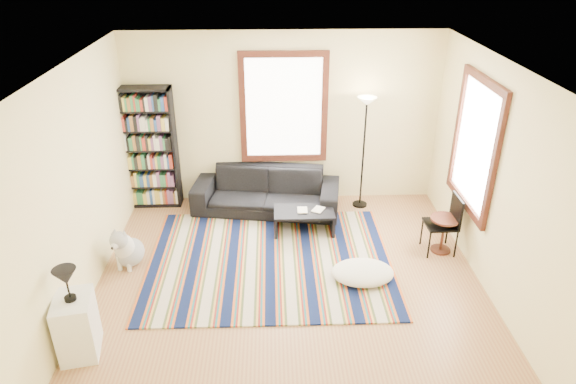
{
  "coord_description": "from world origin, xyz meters",
  "views": [
    {
      "loc": [
        -0.2,
        -5.39,
        4.08
      ],
      "look_at": [
        0.0,
        0.5,
        1.1
      ],
      "focal_mm": 32.0,
      "sensor_mm": 36.0,
      "label": 1
    }
  ],
  "objects_px": {
    "bookshelf": "(148,148)",
    "dog": "(129,244)",
    "floor_cushion": "(363,272)",
    "white_cabinet": "(77,326)",
    "folding_chair": "(441,225)",
    "side_table": "(443,235)",
    "coffee_table": "(304,221)",
    "sofa": "(266,191)",
    "floor_lamp": "(363,154)"
  },
  "relations": [
    {
      "from": "bookshelf",
      "to": "dog",
      "type": "height_order",
      "value": "bookshelf"
    },
    {
      "from": "floor_cushion",
      "to": "white_cabinet",
      "type": "bearing_deg",
      "value": -159.89
    },
    {
      "from": "folding_chair",
      "to": "dog",
      "type": "height_order",
      "value": "folding_chair"
    },
    {
      "from": "dog",
      "to": "side_table",
      "type": "bearing_deg",
      "value": 17.25
    },
    {
      "from": "side_table",
      "to": "dog",
      "type": "relative_size",
      "value": 0.89
    },
    {
      "from": "coffee_table",
      "to": "white_cabinet",
      "type": "distance_m",
      "value": 3.54
    },
    {
      "from": "folding_chair",
      "to": "sofa",
      "type": "bearing_deg",
      "value": 150.58
    },
    {
      "from": "dog",
      "to": "folding_chair",
      "type": "bearing_deg",
      "value": 17.39
    },
    {
      "from": "dog",
      "to": "coffee_table",
      "type": "bearing_deg",
      "value": 32.6
    },
    {
      "from": "floor_cushion",
      "to": "side_table",
      "type": "bearing_deg",
      "value": 27.19
    },
    {
      "from": "coffee_table",
      "to": "dog",
      "type": "height_order",
      "value": "dog"
    },
    {
      "from": "sofa",
      "to": "dog",
      "type": "distance_m",
      "value": 2.38
    },
    {
      "from": "sofa",
      "to": "coffee_table",
      "type": "bearing_deg",
      "value": -42.91
    },
    {
      "from": "floor_lamp",
      "to": "side_table",
      "type": "height_order",
      "value": "floor_lamp"
    },
    {
      "from": "bookshelf",
      "to": "side_table",
      "type": "xyz_separation_m",
      "value": [
        4.38,
        -1.59,
        -0.73
      ]
    },
    {
      "from": "floor_cushion",
      "to": "dog",
      "type": "height_order",
      "value": "dog"
    },
    {
      "from": "folding_chair",
      "to": "floor_cushion",
      "type": "bearing_deg",
      "value": -152.79
    },
    {
      "from": "floor_lamp",
      "to": "floor_cushion",
      "type": "bearing_deg",
      "value": -98.19
    },
    {
      "from": "side_table",
      "to": "bookshelf",
      "type": "bearing_deg",
      "value": 160.06
    },
    {
      "from": "white_cabinet",
      "to": "dog",
      "type": "distance_m",
      "value": 1.67
    },
    {
      "from": "bookshelf",
      "to": "white_cabinet",
      "type": "height_order",
      "value": "bookshelf"
    },
    {
      "from": "folding_chair",
      "to": "side_table",
      "type": "bearing_deg",
      "value": -11.15
    },
    {
      "from": "sofa",
      "to": "coffee_table",
      "type": "height_order",
      "value": "sofa"
    },
    {
      "from": "bookshelf",
      "to": "floor_cushion",
      "type": "height_order",
      "value": "bookshelf"
    },
    {
      "from": "folding_chair",
      "to": "dog",
      "type": "distance_m",
      "value": 4.32
    },
    {
      "from": "sofa",
      "to": "floor_lamp",
      "type": "distance_m",
      "value": 1.67
    },
    {
      "from": "white_cabinet",
      "to": "dog",
      "type": "xyz_separation_m",
      "value": [
        0.14,
        1.67,
        -0.05
      ]
    },
    {
      "from": "side_table",
      "to": "folding_chair",
      "type": "distance_m",
      "value": 0.17
    },
    {
      "from": "floor_lamp",
      "to": "white_cabinet",
      "type": "height_order",
      "value": "floor_lamp"
    },
    {
      "from": "floor_lamp",
      "to": "folding_chair",
      "type": "distance_m",
      "value": 1.74
    },
    {
      "from": "sofa",
      "to": "folding_chair",
      "type": "height_order",
      "value": "folding_chair"
    },
    {
      "from": "floor_lamp",
      "to": "dog",
      "type": "height_order",
      "value": "floor_lamp"
    },
    {
      "from": "floor_lamp",
      "to": "sofa",
      "type": "bearing_deg",
      "value": -176.33
    },
    {
      "from": "coffee_table",
      "to": "floor_lamp",
      "type": "xyz_separation_m",
      "value": [
        0.99,
        0.81,
        0.75
      ]
    },
    {
      "from": "floor_lamp",
      "to": "bookshelf",
      "type": "bearing_deg",
      "value": 177.17
    },
    {
      "from": "coffee_table",
      "to": "folding_chair",
      "type": "bearing_deg",
      "value": -17.54
    },
    {
      "from": "floor_cushion",
      "to": "white_cabinet",
      "type": "height_order",
      "value": "white_cabinet"
    },
    {
      "from": "sofa",
      "to": "bookshelf",
      "type": "relative_size",
      "value": 1.17
    },
    {
      "from": "floor_cushion",
      "to": "sofa",
      "type": "bearing_deg",
      "value": 122.94
    },
    {
      "from": "floor_cushion",
      "to": "dog",
      "type": "distance_m",
      "value": 3.17
    },
    {
      "from": "coffee_table",
      "to": "dog",
      "type": "bearing_deg",
      "value": -162.5
    },
    {
      "from": "side_table",
      "to": "floor_cushion",
      "type": "bearing_deg",
      "value": -152.81
    },
    {
      "from": "floor_cushion",
      "to": "dog",
      "type": "bearing_deg",
      "value": 171.47
    },
    {
      "from": "bookshelf",
      "to": "white_cabinet",
      "type": "distance_m",
      "value": 3.48
    },
    {
      "from": "side_table",
      "to": "dog",
      "type": "height_order",
      "value": "dog"
    },
    {
      "from": "white_cabinet",
      "to": "dog",
      "type": "height_order",
      "value": "white_cabinet"
    },
    {
      "from": "folding_chair",
      "to": "dog",
      "type": "xyz_separation_m",
      "value": [
        -4.31,
        -0.17,
        -0.13
      ]
    },
    {
      "from": "floor_lamp",
      "to": "white_cabinet",
      "type": "distance_m",
      "value": 4.85
    },
    {
      "from": "bookshelf",
      "to": "floor_lamp",
      "type": "distance_m",
      "value": 3.44
    },
    {
      "from": "folding_chair",
      "to": "white_cabinet",
      "type": "relative_size",
      "value": 1.23
    }
  ]
}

